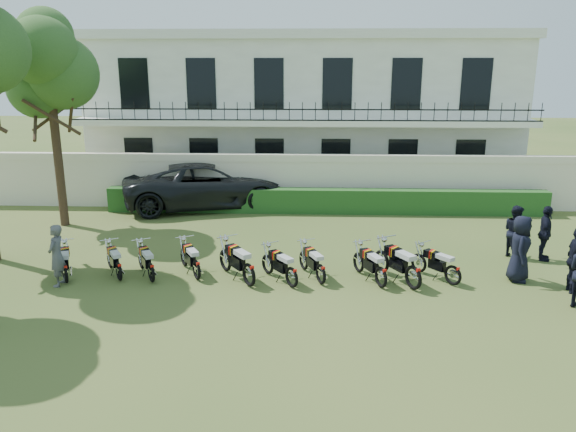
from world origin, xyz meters
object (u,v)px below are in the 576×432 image
(tree_west_near, at_px, (49,66))
(officer_2, at_px, (576,260))
(motorcycle_3, at_px, (196,265))
(motorcycle_5, at_px, (292,272))
(suv, at_px, (208,185))
(inspector, at_px, (57,255))
(officer_4, at_px, (515,231))
(motorcycle_1, at_px, (119,267))
(motorcycle_6, at_px, (321,269))
(motorcycle_4, at_px, (249,269))
(officer_5, at_px, (545,233))
(motorcycle_9, at_px, (453,270))
(motorcycle_0, at_px, (66,268))
(motorcycle_8, at_px, (414,272))
(motorcycle_2, at_px, (151,268))
(officer_3, at_px, (520,249))
(motorcycle_7, at_px, (381,272))

(tree_west_near, height_order, officer_2, tree_west_near)
(motorcycle_3, distance_m, motorcycle_5, 2.76)
(motorcycle_5, height_order, suv, suv)
(motorcycle_5, bearing_deg, inspector, 144.49)
(officer_2, bearing_deg, officer_4, 19.16)
(motorcycle_1, height_order, suv, suv)
(motorcycle_6, height_order, officer_2, officer_2)
(motorcycle_4, bearing_deg, officer_5, -19.34)
(motorcycle_9, distance_m, officer_5, 4.05)
(motorcycle_0, bearing_deg, motorcycle_3, -17.13)
(officer_4, xyz_separation_m, officer_5, (0.82, -0.27, 0.03))
(motorcycle_3, xyz_separation_m, motorcycle_8, (6.02, -0.49, 0.08))
(motorcycle_2, height_order, inspector, inspector)
(motorcycle_8, bearing_deg, officer_3, -13.50)
(motorcycle_2, distance_m, motorcycle_8, 7.26)
(motorcycle_1, xyz_separation_m, motorcycle_5, (4.90, -0.30, 0.03))
(motorcycle_6, height_order, suv, suv)
(motorcycle_0, height_order, motorcycle_8, motorcycle_8)
(motorcycle_9, bearing_deg, inspector, 143.47)
(motorcycle_6, bearing_deg, motorcycle_8, -30.17)
(motorcycle_0, distance_m, motorcycle_8, 9.63)
(motorcycle_3, distance_m, officer_5, 10.74)
(motorcycle_1, bearing_deg, tree_west_near, 93.91)
(motorcycle_1, height_order, motorcycle_9, motorcycle_9)
(motorcycle_3, relative_size, officer_3, 0.85)
(motorcycle_5, distance_m, officer_2, 7.59)
(tree_west_near, bearing_deg, officer_3, -18.34)
(motorcycle_1, xyz_separation_m, motorcycle_8, (8.20, -0.31, 0.10))
(motorcycle_1, xyz_separation_m, officer_4, (11.87, 2.58, 0.41))
(officer_4, height_order, officer_5, officer_5)
(tree_west_near, distance_m, motorcycle_4, 11.04)
(motorcycle_8, xyz_separation_m, officer_2, (4.27, 0.04, 0.38))
(tree_west_near, distance_m, motorcycle_6, 12.42)
(tree_west_near, relative_size, inspector, 4.53)
(motorcycle_1, bearing_deg, motorcycle_9, -31.00)
(officer_5, bearing_deg, motorcycle_1, 118.77)
(motorcycle_4, distance_m, motorcycle_7, 3.63)
(motorcycle_0, distance_m, motorcycle_1, 1.44)
(motorcycle_2, relative_size, motorcycle_5, 1.03)
(motorcycle_4, xyz_separation_m, motorcycle_9, (5.64, 0.33, -0.07))
(tree_west_near, bearing_deg, motorcycle_6, -30.17)
(tree_west_near, height_order, motorcycle_1, tree_west_near)
(officer_2, height_order, officer_4, officer_2)
(motorcycle_0, relative_size, motorcycle_4, 0.94)
(motorcycle_4, bearing_deg, motorcycle_7, -34.29)
(officer_5, bearing_deg, motorcycle_0, 118.59)
(motorcycle_2, height_order, motorcycle_3, motorcycle_3)
(motorcycle_4, xyz_separation_m, officer_5, (8.97, 2.59, 0.35))
(motorcycle_0, bearing_deg, motorcycle_5, -24.07)
(motorcycle_0, bearing_deg, officer_4, -11.43)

